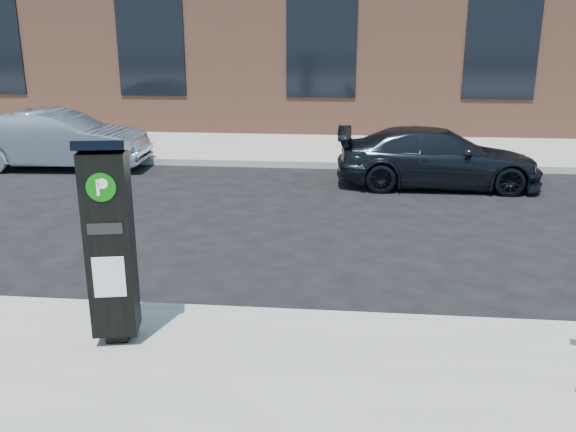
# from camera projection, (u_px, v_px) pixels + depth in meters

# --- Properties ---
(ground) EXTENTS (120.00, 120.00, 0.00)m
(ground) POSITION_uv_depth(u_px,v_px,m) (263.00, 322.00, 6.69)
(ground) COLOR black
(ground) RESTS_ON ground
(sidewalk_far) EXTENTS (60.00, 12.00, 0.15)m
(sidewalk_far) POSITION_uv_depth(u_px,v_px,m) (323.00, 127.00, 20.01)
(sidewalk_far) COLOR gray
(sidewalk_far) RESTS_ON ground
(curb_near) EXTENTS (60.00, 0.12, 0.16)m
(curb_near) POSITION_uv_depth(u_px,v_px,m) (263.00, 316.00, 6.65)
(curb_near) COLOR #9E9B93
(curb_near) RESTS_ON ground
(curb_far) EXTENTS (60.00, 0.12, 0.16)m
(curb_far) POSITION_uv_depth(u_px,v_px,m) (311.00, 165.00, 14.31)
(curb_far) COLOR #9E9B93
(curb_far) RESTS_ON ground
(building) EXTENTS (28.00, 10.05, 8.25)m
(building) POSITION_uv_depth(u_px,v_px,m) (329.00, 1.00, 21.69)
(building) COLOR brown
(building) RESTS_ON ground
(parking_kiosk) EXTENTS (0.53, 0.49, 2.00)m
(parking_kiosk) POSITION_uv_depth(u_px,v_px,m) (110.00, 240.00, 5.72)
(parking_kiosk) COLOR black
(parking_kiosk) RESTS_ON sidewalk_near
(car_silver) EXTENTS (4.19, 1.67, 1.35)m
(car_silver) POSITION_uv_depth(u_px,v_px,m) (57.00, 140.00, 14.12)
(car_silver) COLOR #808FA3
(car_silver) RESTS_ON ground
(car_dark) EXTENTS (4.12, 1.69, 1.19)m
(car_dark) POSITION_uv_depth(u_px,v_px,m) (438.00, 158.00, 12.48)
(car_dark) COLOR black
(car_dark) RESTS_ON ground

